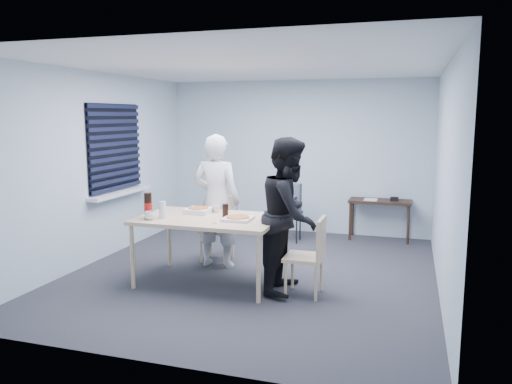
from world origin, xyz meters
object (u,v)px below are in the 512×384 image
(chair_right, at_px, (312,251))
(soda_bottle, at_px, (148,206))
(dining_table, at_px, (208,222))
(side_table, at_px, (380,205))
(backpack, at_px, (290,198))
(person_white, at_px, (217,201))
(mug_b, at_px, (216,209))
(stool, at_px, (290,219))
(chair_far, at_px, (219,223))
(person_black, at_px, (289,215))
(mug_a, at_px, (150,215))

(chair_right, xyz_separation_m, soda_bottle, (-1.94, -0.17, 0.44))
(dining_table, distance_m, side_table, 3.34)
(dining_table, relative_size, backpack, 3.61)
(dining_table, height_order, person_white, person_white)
(person_white, height_order, mug_b, person_white)
(chair_right, height_order, stool, chair_right)
(dining_table, bearing_deg, chair_far, 104.21)
(person_white, distance_m, mug_b, 0.38)
(chair_right, xyz_separation_m, side_table, (0.56, 2.85, 0.07))
(dining_table, height_order, soda_bottle, soda_bottle)
(mug_b, bearing_deg, soda_bottle, -139.16)
(chair_right, bearing_deg, soda_bottle, -174.99)
(backpack, distance_m, mug_b, 1.99)
(chair_far, xyz_separation_m, soda_bottle, (-0.42, -1.22, 0.44))
(chair_far, height_order, backpack, backpack)
(person_white, xyz_separation_m, person_black, (1.14, -0.64, 0.00))
(dining_table, bearing_deg, side_table, 56.65)
(chair_right, height_order, side_table, chair_right)
(side_table, xyz_separation_m, stool, (-1.36, -0.53, -0.21))
(dining_table, distance_m, chair_far, 1.04)
(chair_far, xyz_separation_m, person_white, (0.09, -0.31, 0.37))
(backpack, xyz_separation_m, mug_a, (-1.07, -2.56, 0.15))
(chair_right, distance_m, mug_b, 1.39)
(person_white, bearing_deg, mug_b, 110.81)
(person_white, bearing_deg, person_black, 150.97)
(dining_table, relative_size, chair_far, 1.86)
(dining_table, height_order, chair_far, chair_far)
(person_black, bearing_deg, chair_right, -109.43)
(soda_bottle, bearing_deg, person_black, 9.27)
(stool, xyz_separation_m, mug_a, (-1.07, -2.58, 0.49))
(mug_a, bearing_deg, soda_bottle, 127.66)
(dining_table, height_order, stool, dining_table)
(side_table, distance_m, backpack, 1.47)
(backpack, distance_m, soda_bottle, 2.73)
(chair_far, distance_m, mug_b, 0.78)
(stool, bearing_deg, person_black, -77.00)
(person_black, height_order, side_table, person_black)
(chair_right, bearing_deg, backpack, 109.06)
(chair_right, distance_m, person_black, 0.48)
(dining_table, distance_m, person_black, 0.99)
(mug_b, bearing_deg, mug_a, -131.67)
(chair_far, relative_size, backpack, 1.94)
(mug_a, xyz_separation_m, mug_b, (0.57, 0.64, -0.00))
(side_table, xyz_separation_m, mug_a, (-2.43, -3.11, 0.28))
(person_black, relative_size, side_table, 1.80)
(mug_b, bearing_deg, person_black, -15.72)
(chair_far, height_order, side_table, chair_far)
(person_white, distance_m, side_table, 2.92)
(stool, height_order, backpack, backpack)
(chair_far, xyz_separation_m, side_table, (2.08, 1.80, 0.07))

